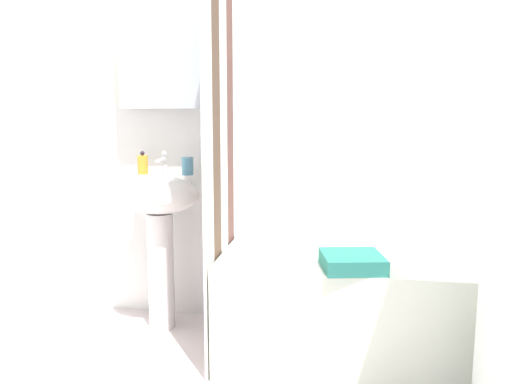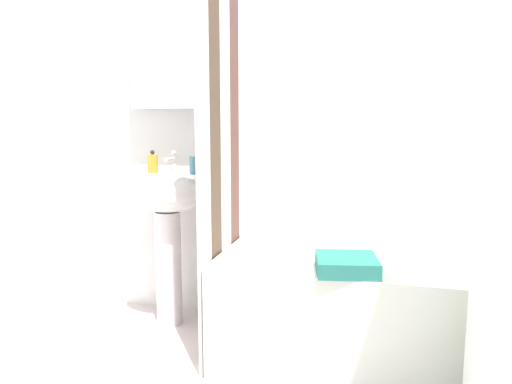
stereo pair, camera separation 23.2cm
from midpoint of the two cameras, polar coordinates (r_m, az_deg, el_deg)
wall_back_tiled at (r=2.68m, az=5.23°, el=8.61°), size 3.60×0.18×2.40m
sink at (r=2.71m, az=-13.43°, el=-2.88°), size 0.44×0.34×0.83m
faucet at (r=2.74m, az=-12.98°, el=3.24°), size 0.03×0.12×0.12m
soap_dispenser at (r=2.78m, az=-15.20°, el=3.08°), size 0.06×0.06×0.13m
toothbrush_cup at (r=2.69m, az=-10.31°, el=2.93°), size 0.06×0.06×0.09m
bathtub at (r=2.45m, az=13.23°, el=-12.79°), size 1.63×0.71×0.50m
shower_curtain at (r=2.37m, az=-6.63°, el=5.25°), size 0.01×0.71×2.00m
towel_folded at (r=2.12m, az=7.88°, el=-7.94°), size 0.29×0.28×0.06m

